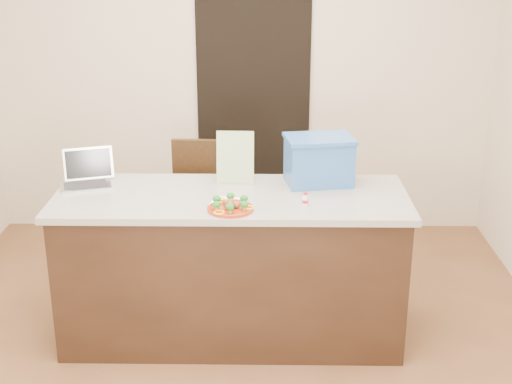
{
  "coord_description": "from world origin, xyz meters",
  "views": [
    {
      "loc": [
        0.2,
        -3.63,
        2.35
      ],
      "look_at": [
        0.15,
        0.2,
        0.96
      ],
      "focal_mm": 50.0,
      "sensor_mm": 36.0,
      "label": 1
    }
  ],
  "objects_px": {
    "island": "(232,266)",
    "napkin": "(226,202)",
    "yogurt_bottle": "(305,200)",
    "laptop": "(87,175)",
    "plate": "(230,208)",
    "chair": "(205,207)",
    "blue_box": "(319,160)"
  },
  "relations": [
    {
      "from": "napkin",
      "to": "laptop",
      "type": "bearing_deg",
      "value": 160.18
    },
    {
      "from": "island",
      "to": "blue_box",
      "type": "bearing_deg",
      "value": 22.3
    },
    {
      "from": "yogurt_bottle",
      "to": "laptop",
      "type": "relative_size",
      "value": 0.21
    },
    {
      "from": "island",
      "to": "napkin",
      "type": "height_order",
      "value": "napkin"
    },
    {
      "from": "yogurt_bottle",
      "to": "chair",
      "type": "relative_size",
      "value": 0.07
    },
    {
      "from": "plate",
      "to": "napkin",
      "type": "distance_m",
      "value": 0.12
    },
    {
      "from": "plate",
      "to": "yogurt_bottle",
      "type": "xyz_separation_m",
      "value": [
        0.41,
        0.08,
        0.02
      ]
    },
    {
      "from": "plate",
      "to": "chair",
      "type": "xyz_separation_m",
      "value": [
        -0.22,
        0.9,
        -0.34
      ]
    },
    {
      "from": "island",
      "to": "napkin",
      "type": "distance_m",
      "value": 0.48
    },
    {
      "from": "yogurt_bottle",
      "to": "napkin",
      "type": "bearing_deg",
      "value": 175.36
    },
    {
      "from": "blue_box",
      "to": "chair",
      "type": "distance_m",
      "value": 0.98
    },
    {
      "from": "napkin",
      "to": "laptop",
      "type": "xyz_separation_m",
      "value": [
        -0.86,
        0.31,
        0.05
      ]
    },
    {
      "from": "napkin",
      "to": "chair",
      "type": "bearing_deg",
      "value": 103.57
    },
    {
      "from": "yogurt_bottle",
      "to": "chair",
      "type": "xyz_separation_m",
      "value": [
        -0.64,
        0.82,
        -0.36
      ]
    },
    {
      "from": "laptop",
      "to": "island",
      "type": "bearing_deg",
      "value": -29.24
    },
    {
      "from": "island",
      "to": "yogurt_bottle",
      "type": "bearing_deg",
      "value": -20.75
    },
    {
      "from": "napkin",
      "to": "island",
      "type": "bearing_deg",
      "value": 78.99
    },
    {
      "from": "island",
      "to": "napkin",
      "type": "xyz_separation_m",
      "value": [
        -0.02,
        -0.12,
        0.46
      ]
    },
    {
      "from": "napkin",
      "to": "blue_box",
      "type": "relative_size",
      "value": 0.36
    },
    {
      "from": "napkin",
      "to": "chair",
      "type": "relative_size",
      "value": 0.15
    },
    {
      "from": "napkin",
      "to": "laptop",
      "type": "distance_m",
      "value": 0.91
    },
    {
      "from": "yogurt_bottle",
      "to": "island",
      "type": "bearing_deg",
      "value": 159.25
    },
    {
      "from": "plate",
      "to": "napkin",
      "type": "xyz_separation_m",
      "value": [
        -0.03,
        0.12,
        -0.01
      ]
    },
    {
      "from": "blue_box",
      "to": "chair",
      "type": "xyz_separation_m",
      "value": [
        -0.73,
        0.45,
        -0.48
      ]
    },
    {
      "from": "yogurt_bottle",
      "to": "laptop",
      "type": "bearing_deg",
      "value": 165.18
    },
    {
      "from": "island",
      "to": "chair",
      "type": "relative_size",
      "value": 2.0
    },
    {
      "from": "napkin",
      "to": "plate",
      "type": "bearing_deg",
      "value": -74.61
    },
    {
      "from": "plate",
      "to": "chair",
      "type": "bearing_deg",
      "value": 103.81
    },
    {
      "from": "island",
      "to": "napkin",
      "type": "relative_size",
      "value": 13.06
    },
    {
      "from": "blue_box",
      "to": "island",
      "type": "bearing_deg",
      "value": -167.18
    },
    {
      "from": "island",
      "to": "laptop",
      "type": "xyz_separation_m",
      "value": [
        -0.88,
        0.18,
        0.51
      ]
    },
    {
      "from": "yogurt_bottle",
      "to": "blue_box",
      "type": "height_order",
      "value": "blue_box"
    }
  ]
}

